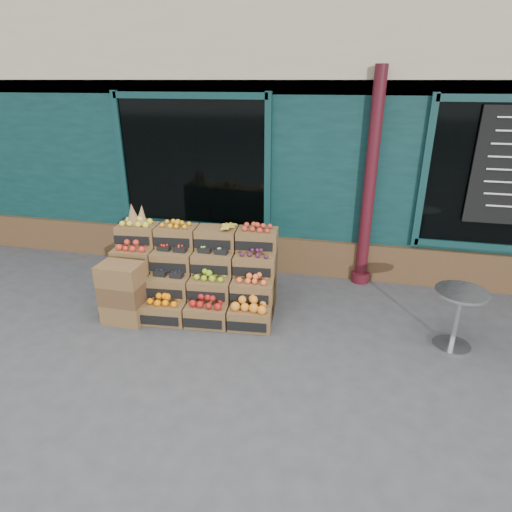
# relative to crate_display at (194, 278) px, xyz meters

# --- Properties ---
(ground) EXTENTS (60.00, 60.00, 0.00)m
(ground) POSITION_rel_crate_display_xyz_m (1.09, -0.70, -0.44)
(ground) COLOR #3C3C3E
(ground) RESTS_ON ground
(shop_facade) EXTENTS (12.00, 6.24, 4.80)m
(shop_facade) POSITION_rel_crate_display_xyz_m (1.10, 4.41, 1.96)
(shop_facade) COLOR #0D2E2D
(shop_facade) RESTS_ON ground
(crate_display) EXTENTS (2.36, 1.32, 1.42)m
(crate_display) POSITION_rel_crate_display_xyz_m (0.00, 0.00, 0.00)
(crate_display) COLOR brown
(crate_display) RESTS_ON ground
(spare_crates) EXTENTS (0.55, 0.38, 0.82)m
(spare_crates) POSITION_rel_crate_display_xyz_m (-0.76, -0.60, -0.03)
(spare_crates) COLOR brown
(spare_crates) RESTS_ON ground
(bistro_table) EXTENTS (0.60, 0.60, 0.75)m
(bistro_table) POSITION_rel_crate_display_xyz_m (3.40, -0.25, 0.03)
(bistro_table) COLOR #B6BABE
(bistro_table) RESTS_ON ground
(shopkeeper) EXTENTS (0.76, 0.51, 2.07)m
(shopkeeper) POSITION_rel_crate_display_xyz_m (-0.26, 2.17, 0.60)
(shopkeeper) COLOR #18541C
(shopkeeper) RESTS_ON ground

